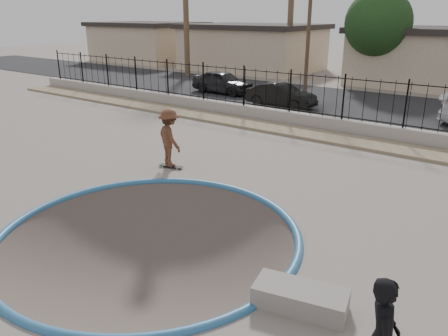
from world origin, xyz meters
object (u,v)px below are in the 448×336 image
concrete_ledge (300,298)px  car_a (223,82)px  skater (170,141)px  car_b (281,95)px  skateboard (171,166)px

concrete_ledge → car_a: 21.33m
car_a → skater: bearing=-149.2°
concrete_ledge → car_b: bearing=120.5°
skater → concrete_ledge: (6.80, -4.03, -0.73)m
skater → car_a: 14.10m
skater → car_b: 10.84m
skateboard → car_b: 10.85m
skater → skateboard: bearing=-22.7°
car_b → skater: bearing=-171.2°
skater → skateboard: size_ratio=2.20×
skateboard → skater: bearing=-58.7°
concrete_ledge → car_b: 17.07m
car_a → concrete_ledge: bearing=-138.6°
car_a → car_b: car_a is taller
skater → concrete_ledge: 7.94m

